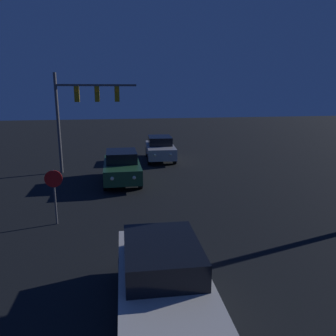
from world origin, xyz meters
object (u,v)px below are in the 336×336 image
(car_near, at_px, (163,281))
(car_far, at_px, (160,148))
(car_mid, at_px, (122,166))
(stop_sign, at_px, (54,188))
(traffic_signal_mast, at_px, (81,105))

(car_near, distance_m, car_far, 16.79)
(car_mid, bearing_deg, car_near, 92.88)
(car_far, xyz_separation_m, stop_sign, (-5.60, -10.82, 0.55))
(car_near, xyz_separation_m, stop_sign, (-3.05, 5.78, 0.55))
(car_far, relative_size, stop_sign, 2.25)
(car_near, height_order, car_far, same)
(car_mid, bearing_deg, traffic_signal_mast, -51.49)
(traffic_signal_mast, bearing_deg, car_mid, -52.35)
(car_far, height_order, traffic_signal_mast, traffic_signal_mast)
(car_far, distance_m, stop_sign, 12.20)
(car_mid, relative_size, stop_sign, 2.22)
(traffic_signal_mast, height_order, stop_sign, traffic_signal_mast)
(car_far, bearing_deg, car_near, 85.47)
(car_near, bearing_deg, traffic_signal_mast, -77.50)
(car_mid, height_order, stop_sign, stop_sign)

